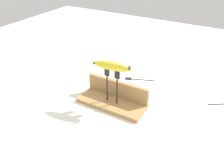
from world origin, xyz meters
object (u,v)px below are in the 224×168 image
fork_fallen_near (136,79)px  banana_raised_center (112,66)px  banana_chunk_far (107,84)px  fork_stand_center (112,84)px

fork_fallen_near → banana_raised_center: bearing=-88.5°
fork_fallen_near → banana_chunk_far: size_ratio=3.11×
banana_chunk_far → banana_raised_center: bearing=-52.2°
fork_stand_center → banana_chunk_far: bearing=127.9°
banana_chunk_far → fork_stand_center: bearing=-52.1°
banana_raised_center → banana_chunk_far: 0.27m
banana_raised_center → fork_fallen_near: (-0.01, 0.29, -0.21)m
fork_fallen_near → fork_stand_center: bearing=-88.5°
banana_raised_center → banana_chunk_far: size_ratio=3.55×
fork_stand_center → banana_chunk_far: size_ratio=3.31×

